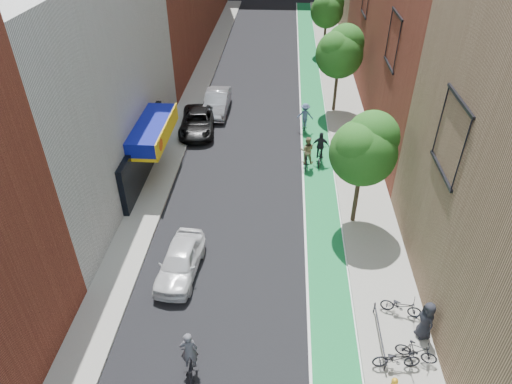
% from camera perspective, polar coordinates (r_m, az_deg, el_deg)
% --- Properties ---
extents(ground, '(160.00, 160.00, 0.00)m').
position_cam_1_polar(ground, '(18.64, -3.12, -22.71)').
color(ground, black).
rests_on(ground, ground).
extents(bike_lane, '(2.00, 68.00, 0.01)m').
position_cam_1_polar(bike_lane, '(39.17, 7.04, 11.31)').
color(bike_lane, '#137033').
rests_on(bike_lane, ground).
extents(sidewalk_left, '(2.00, 68.00, 0.15)m').
position_cam_1_polar(sidewalk_left, '(39.79, -7.78, 11.75)').
color(sidewalk_left, gray).
rests_on(sidewalk_left, ground).
extents(sidewalk_right, '(3.00, 68.00, 0.15)m').
position_cam_1_polar(sidewalk_right, '(39.38, 10.74, 11.20)').
color(sidewalk_right, gray).
rests_on(sidewalk_right, ground).
extents(building_left_white, '(8.00, 20.00, 12.00)m').
position_cam_1_polar(building_left_white, '(28.61, -23.25, 12.49)').
color(building_left_white, silver).
rests_on(building_left_white, ground).
extents(tree_near, '(3.40, 3.36, 6.42)m').
position_cam_1_polar(tree_near, '(23.07, 13.43, 5.42)').
color(tree_near, '#332619').
rests_on(tree_near, ground).
extents(tree_mid, '(3.55, 3.53, 6.74)m').
position_cam_1_polar(tree_mid, '(35.73, 10.49, 17.02)').
color(tree_mid, '#332619').
rests_on(tree_mid, ground).
extents(tree_far, '(3.30, 3.25, 6.21)m').
position_cam_1_polar(tree_far, '(49.27, 8.94, 21.72)').
color(tree_far, '#332619').
rests_on(tree_far, ground).
extents(parked_car_white, '(2.02, 4.37, 1.45)m').
position_cam_1_polar(parked_car_white, '(22.00, -9.47, -8.54)').
color(parked_car_white, silver).
rests_on(parked_car_white, ground).
extents(parked_car_black, '(2.85, 5.45, 1.47)m').
position_cam_1_polar(parked_car_black, '(33.94, -7.29, 8.70)').
color(parked_car_black, black).
rests_on(parked_car_black, ground).
extents(parked_car_silver, '(1.78, 5.02, 1.65)m').
position_cam_1_polar(parked_car_silver, '(36.67, -4.91, 11.12)').
color(parked_car_silver, '#95979E').
rests_on(parked_car_silver, ground).
extents(cyclist_lead, '(0.93, 1.79, 2.18)m').
position_cam_1_polar(cyclist_lead, '(18.41, -8.28, -20.06)').
color(cyclist_lead, black).
rests_on(cyclist_lead, ground).
extents(cyclist_lane_near, '(0.95, 1.73, 2.18)m').
position_cam_1_polar(cyclist_lane_near, '(29.28, 6.36, 4.63)').
color(cyclist_lane_near, black).
rests_on(cyclist_lane_near, ground).
extents(cyclist_lane_mid, '(1.12, 1.93, 2.17)m').
position_cam_1_polar(cyclist_lane_mid, '(29.98, 8.03, 4.98)').
color(cyclist_lane_mid, black).
rests_on(cyclist_lane_mid, ground).
extents(cyclist_lane_far, '(1.21, 1.52, 2.15)m').
position_cam_1_polar(cyclist_lane_far, '(33.74, 6.13, 9.16)').
color(cyclist_lane_far, black).
rests_on(cyclist_lane_far, ground).
extents(parked_bike_near, '(1.87, 0.76, 0.96)m').
position_cam_1_polar(parked_bike_near, '(19.19, 17.17, -19.27)').
color(parked_bike_near, black).
rests_on(parked_bike_near, sidewalk_right).
extents(parked_bike_mid, '(1.66, 0.96, 0.96)m').
position_cam_1_polar(parked_bike_mid, '(19.62, 19.44, -18.26)').
color(parked_bike_mid, black).
rests_on(parked_bike_mid, sidewalk_right).
extents(parked_bike_far, '(1.83, 1.06, 0.91)m').
position_cam_1_polar(parked_bike_far, '(20.96, 17.69, -13.39)').
color(parked_bike_far, black).
rests_on(parked_bike_far, sidewalk_right).
extents(pedestrian, '(0.85, 1.05, 1.85)m').
position_cam_1_polar(pedestrian, '(20.12, 20.49, -14.79)').
color(pedestrian, black).
rests_on(pedestrian, sidewalk_right).
extents(fire_hydrant, '(0.24, 0.24, 0.70)m').
position_cam_1_polar(fire_hydrant, '(18.66, 16.85, -22.02)').
color(fire_hydrant, orange).
rests_on(fire_hydrant, sidewalk_right).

